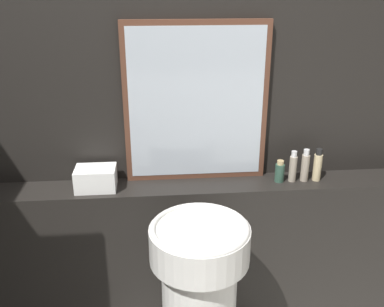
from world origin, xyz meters
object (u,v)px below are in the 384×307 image
object	(u,v)px
towel_stack	(96,178)
mirror	(196,104)
shampoo_bottle	(280,172)
lotion_bottle	(305,166)
conditioner_bottle	(293,167)
body_wash_bottle	(318,166)

from	to	relation	value
towel_stack	mirror	bearing A→B (deg)	9.71
shampoo_bottle	lotion_bottle	distance (m)	0.13
towel_stack	shampoo_bottle	distance (m)	0.88
towel_stack	conditioner_bottle	size ratio (longest dim) A/B	1.20
body_wash_bottle	mirror	bearing A→B (deg)	172.04
body_wash_bottle	shampoo_bottle	bearing A→B (deg)	180.00
mirror	shampoo_bottle	distance (m)	0.52
shampoo_bottle	lotion_bottle	world-z (taller)	lotion_bottle
conditioner_bottle	body_wash_bottle	world-z (taller)	body_wash_bottle
body_wash_bottle	lotion_bottle	bearing A→B (deg)	180.00
mirror	shampoo_bottle	size ratio (longest dim) A/B	6.90
mirror	body_wash_bottle	xyz separation A→B (m)	(0.58, -0.08, -0.30)
mirror	lotion_bottle	world-z (taller)	mirror
mirror	lotion_bottle	size ratio (longest dim) A/B	4.65
towel_stack	lotion_bottle	distance (m)	1.00
towel_stack	body_wash_bottle	distance (m)	1.06
shampoo_bottle	conditioner_bottle	distance (m)	0.07
towel_stack	shampoo_bottle	bearing A→B (deg)	0.00
shampoo_bottle	conditioner_bottle	size ratio (longest dim) A/B	0.70
towel_stack	body_wash_bottle	size ratio (longest dim) A/B	1.15
conditioner_bottle	body_wash_bottle	size ratio (longest dim) A/B	0.96
conditioner_bottle	body_wash_bottle	xyz separation A→B (m)	(0.12, 0.00, 0.00)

